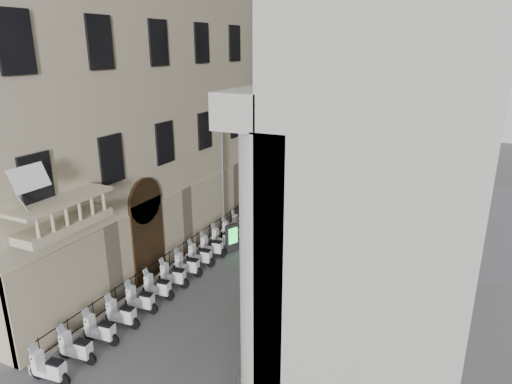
% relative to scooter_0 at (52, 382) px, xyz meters
% --- Properties ---
extents(far_building, '(22.00, 10.00, 30.00)m').
position_rel_scooter_0_xyz_m(far_building, '(3.33, 43.94, 15.00)').
color(far_building, beige).
rests_on(far_building, ground).
extents(iron_fence, '(0.30, 28.00, 1.40)m').
position_rel_scooter_0_xyz_m(iron_fence, '(-0.97, 13.94, 0.00)').
color(iron_fence, black).
rests_on(iron_fence, ground).
extents(blue_awning, '(1.60, 3.00, 3.00)m').
position_rel_scooter_0_xyz_m(blue_awning, '(7.48, 21.94, 0.00)').
color(blue_awning, navy).
rests_on(blue_awning, ground).
extents(flag, '(1.00, 1.40, 8.20)m').
position_rel_scooter_0_xyz_m(flag, '(-0.67, 0.94, 0.00)').
color(flag, '#9E0C11').
rests_on(flag, ground).
extents(scooter_0, '(1.45, 0.71, 1.50)m').
position_rel_scooter_0_xyz_m(scooter_0, '(0.00, 0.00, 0.00)').
color(scooter_0, white).
rests_on(scooter_0, ground).
extents(scooter_1, '(1.45, 0.71, 1.50)m').
position_rel_scooter_0_xyz_m(scooter_1, '(0.00, 1.30, 0.00)').
color(scooter_1, white).
rests_on(scooter_1, ground).
extents(scooter_2, '(1.45, 0.71, 1.50)m').
position_rel_scooter_0_xyz_m(scooter_2, '(0.00, 2.60, 0.00)').
color(scooter_2, white).
rests_on(scooter_2, ground).
extents(scooter_3, '(1.45, 0.71, 1.50)m').
position_rel_scooter_0_xyz_m(scooter_3, '(0.00, 3.90, 0.00)').
color(scooter_3, white).
rests_on(scooter_3, ground).
extents(scooter_4, '(1.45, 0.71, 1.50)m').
position_rel_scooter_0_xyz_m(scooter_4, '(0.00, 5.20, 0.00)').
color(scooter_4, white).
rests_on(scooter_4, ground).
extents(scooter_5, '(1.45, 0.71, 1.50)m').
position_rel_scooter_0_xyz_m(scooter_5, '(0.00, 6.51, 0.00)').
color(scooter_5, white).
rests_on(scooter_5, ground).
extents(scooter_6, '(1.45, 0.71, 1.50)m').
position_rel_scooter_0_xyz_m(scooter_6, '(0.00, 7.81, 0.00)').
color(scooter_6, white).
rests_on(scooter_6, ground).
extents(scooter_7, '(1.45, 0.71, 1.50)m').
position_rel_scooter_0_xyz_m(scooter_7, '(0.00, 9.11, 0.00)').
color(scooter_7, white).
rests_on(scooter_7, ground).
extents(scooter_8, '(1.45, 0.71, 1.50)m').
position_rel_scooter_0_xyz_m(scooter_8, '(0.00, 10.41, 0.00)').
color(scooter_8, white).
rests_on(scooter_8, ground).
extents(scooter_9, '(1.45, 0.71, 1.50)m').
position_rel_scooter_0_xyz_m(scooter_9, '(0.00, 11.71, 0.00)').
color(scooter_9, white).
rests_on(scooter_9, ground).
extents(scooter_10, '(1.45, 0.71, 1.50)m').
position_rel_scooter_0_xyz_m(scooter_10, '(0.00, 13.01, 0.00)').
color(scooter_10, white).
rests_on(scooter_10, ground).
extents(scooter_11, '(1.45, 0.71, 1.50)m').
position_rel_scooter_0_xyz_m(scooter_11, '(0.00, 14.31, 0.00)').
color(scooter_11, white).
rests_on(scooter_11, ground).
extents(scooter_12, '(1.45, 0.71, 1.50)m').
position_rel_scooter_0_xyz_m(scooter_12, '(0.00, 15.61, 0.00)').
color(scooter_12, white).
rests_on(scooter_12, ground).
extents(barrier_1, '(0.60, 2.40, 1.10)m').
position_rel_scooter_0_xyz_m(barrier_1, '(6.56, 4.36, 0.00)').
color(barrier_1, '#9B9EA3').
rests_on(barrier_1, ground).
extents(barrier_2, '(0.60, 2.40, 1.10)m').
position_rel_scooter_0_xyz_m(barrier_2, '(6.56, 6.86, 0.00)').
color(barrier_2, '#9B9EA3').
rests_on(barrier_2, ground).
extents(barrier_3, '(0.60, 2.40, 1.10)m').
position_rel_scooter_0_xyz_m(barrier_3, '(6.56, 9.36, 0.00)').
color(barrier_3, '#9B9EA3').
rests_on(barrier_3, ground).
extents(barrier_4, '(0.60, 2.40, 1.10)m').
position_rel_scooter_0_xyz_m(barrier_4, '(6.56, 11.86, 0.00)').
color(barrier_4, '#9B9EA3').
rests_on(barrier_4, ground).
extents(barrier_5, '(0.60, 2.40, 1.10)m').
position_rel_scooter_0_xyz_m(barrier_5, '(6.56, 14.36, 0.00)').
color(barrier_5, '#9B9EA3').
rests_on(barrier_5, ground).
extents(barrier_6, '(0.60, 2.40, 1.10)m').
position_rel_scooter_0_xyz_m(barrier_6, '(6.56, 16.86, 0.00)').
color(barrier_6, '#9B9EA3').
rests_on(barrier_6, ground).
extents(barrier_7, '(0.60, 2.40, 1.10)m').
position_rel_scooter_0_xyz_m(barrier_7, '(6.56, 19.36, 0.00)').
color(barrier_7, '#9B9EA3').
rests_on(barrier_7, ground).
extents(security_tent, '(4.44, 4.44, 3.61)m').
position_rel_scooter_0_xyz_m(security_tent, '(0.44, 24.01, 3.01)').
color(security_tent, white).
rests_on(security_tent, ground).
extents(street_lamp, '(2.59, 1.16, 8.38)m').
position_rel_scooter_0_xyz_m(street_lamp, '(-0.56, 14.82, 5.01)').
color(street_lamp, gray).
rests_on(street_lamp, ground).
extents(info_kiosk, '(0.57, 0.86, 1.77)m').
position_rel_scooter_0_xyz_m(info_kiosk, '(0.76, 12.74, 0.89)').
color(info_kiosk, black).
rests_on(info_kiosk, ground).
extents(pedestrian_a, '(0.74, 0.63, 1.71)m').
position_rel_scooter_0_xyz_m(pedestrian_a, '(3.53, 23.96, 0.86)').
color(pedestrian_a, '#0D1835').
rests_on(pedestrian_a, ground).
extents(pedestrian_b, '(1.22, 1.18, 1.98)m').
position_rel_scooter_0_xyz_m(pedestrian_b, '(5.11, 20.83, 0.99)').
color(pedestrian_b, black).
rests_on(pedestrian_b, ground).
extents(pedestrian_c, '(1.00, 0.69, 1.95)m').
position_rel_scooter_0_xyz_m(pedestrian_c, '(1.76, 31.94, 0.98)').
color(pedestrian_c, black).
rests_on(pedestrian_c, ground).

